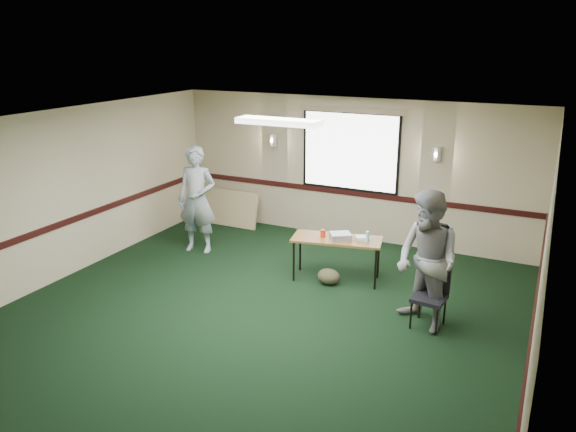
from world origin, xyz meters
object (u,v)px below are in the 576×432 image
at_px(person_left, 197,200).
at_px(person_right, 427,261).
at_px(conference_chair, 432,290).
at_px(projector, 340,236).
at_px(folding_table, 337,241).

xyz_separation_m(person_left, person_right, (4.34, -1.06, -0.02)).
distance_m(conference_chair, person_left, 4.54).
bearing_deg(conference_chair, projector, 159.42).
relative_size(folding_table, projector, 4.76).
relative_size(projector, conference_chair, 0.37).
bearing_deg(conference_chair, person_right, -117.09).
relative_size(folding_table, conference_chair, 1.75).
distance_m(folding_table, projector, 0.13).
bearing_deg(person_left, conference_chair, -24.03).
relative_size(folding_table, person_right, 0.79).
height_order(folding_table, conference_chair, conference_chair).
distance_m(projector, conference_chair, 1.82).
relative_size(person_left, person_right, 1.02).
distance_m(person_left, person_right, 4.47).
bearing_deg(conference_chair, person_left, 173.62).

